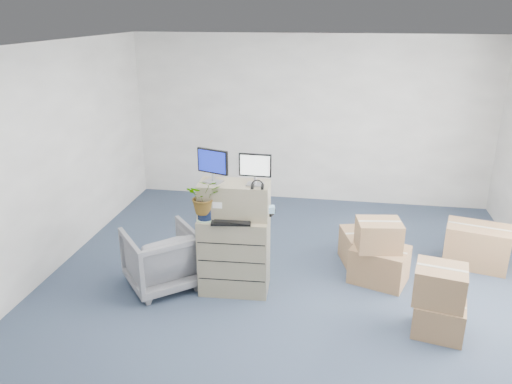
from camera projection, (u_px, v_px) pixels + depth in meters
ground at (284, 308)px, 5.60m from camera, size 7.00×7.00×0.00m
wall_back at (310, 120)px, 8.36m from camera, size 6.00×0.02×2.80m
filing_cabinet_lower at (235, 254)px, 5.83m from camera, size 0.82×0.53×0.93m
filing_cabinet_upper at (234, 199)px, 5.64m from camera, size 0.81×0.44×0.40m
monitor_left at (213, 164)px, 5.52m from camera, size 0.37×0.21×0.38m
monitor_right at (255, 168)px, 5.45m from camera, size 0.36×0.14×0.36m
headphones at (257, 185)px, 5.38m from camera, size 0.14×0.02×0.13m
keyboard at (231, 222)px, 5.51m from camera, size 0.46×0.24×0.02m
mouse at (263, 221)px, 5.53m from camera, size 0.10×0.07×0.03m
water_bottle at (240, 206)px, 5.67m from camera, size 0.07×0.07×0.24m
phone_dock at (231, 212)px, 5.73m from camera, size 0.05×0.04×0.11m
external_drive at (266, 212)px, 5.75m from camera, size 0.20×0.17×0.05m
tissue_box at (266, 209)px, 5.66m from camera, size 0.21×0.13×0.07m
potted_plant at (205, 201)px, 5.52m from camera, size 0.43×0.46×0.41m
office_chair at (161, 255)px, 5.92m from camera, size 1.06×1.06×0.80m
cardboard_boxes at (415, 258)px, 6.05m from camera, size 2.19×2.21×0.80m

